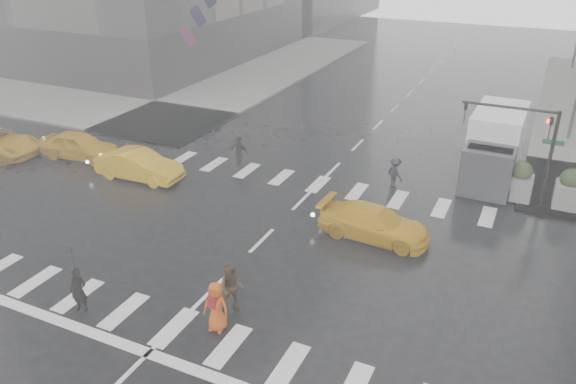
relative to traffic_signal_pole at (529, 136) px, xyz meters
The scene contains 17 objects.
ground 12.47m from the traffic_signal_pole, 138.36° to the right, with size 120.00×120.00×0.00m, color black.
sidewalk_nw 30.21m from the traffic_signal_pole, 161.58° to the left, with size 35.00×35.00×0.15m, color slate.
road_markings 12.47m from the traffic_signal_pole, 138.36° to the right, with size 18.00×48.00×0.01m, color silver, non-canonical shape.
traffic_signal_pole is the anchor object (origin of this frame).
planter_west 3.01m from the traffic_signal_pole, behind, with size 1.10×1.10×1.80m.
planter_mid 2.24m from the traffic_signal_pole, 91.76° to the left, with size 1.10×1.10×1.80m.
planter_east 3.00m from the traffic_signal_pole, ahead, with size 1.10×1.10×1.80m.
flag_cluster 26.38m from the traffic_signal_pole, 156.46° to the left, with size 2.87×3.06×4.69m.
pedestrian_black 19.11m from the traffic_signal_pole, 130.24° to the right, with size 1.19×1.20×2.43m.
pedestrian_brown 14.84m from the traffic_signal_pole, 122.16° to the right, with size 0.83×0.64×1.70m, color #402C16.
pedestrian_orange 15.71m from the traffic_signal_pole, 119.86° to the right, with size 0.87×0.61×1.70m.
pedestrian_far_a 13.84m from the traffic_signal_pole, behind, with size 1.04×0.64×1.78m, color black.
pedestrian_far_b 6.11m from the traffic_signal_pole, behind, with size 0.99×0.55×1.54m, color black.
taxi_front 22.65m from the traffic_signal_pole, 168.94° to the right, with size 1.72×4.27×1.46m, color #DFA10B.
taxi_mid 18.27m from the traffic_signal_pole, 163.41° to the right, with size 1.54×4.41×1.45m, color #DFA10B.
taxi_rear 8.11m from the traffic_signal_pole, 130.58° to the right, with size 1.85×4.02×1.32m, color #DFA10B.
box_truck 3.20m from the traffic_signal_pole, 121.80° to the left, with size 2.35×6.26×3.32m.
Camera 1 is at (9.29, -17.29, 11.54)m, focal length 35.00 mm.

